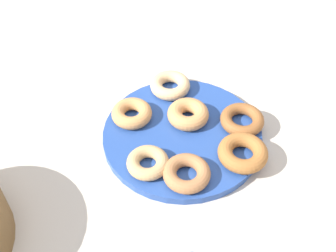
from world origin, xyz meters
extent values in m
plane|color=beige|center=(0.00, 0.00, 0.00)|extent=(2.40, 2.40, 0.00)
cylinder|color=#284C9E|center=(0.00, 0.00, 0.01)|extent=(0.31, 0.31, 0.02)
torus|color=tan|center=(-0.05, 0.09, 0.03)|extent=(0.08, 0.08, 0.02)
torus|color=#B27547|center=(-0.10, 0.04, 0.03)|extent=(0.11, 0.11, 0.02)
torus|color=tan|center=(0.03, -0.02, 0.03)|extent=(0.10, 0.10, 0.03)
torus|color=#995B2D|center=(-0.02, -0.12, 0.03)|extent=(0.11, 0.11, 0.02)
torus|color=tan|center=(0.07, 0.08, 0.03)|extent=(0.10, 0.10, 0.03)
torus|color=#AD6B33|center=(-0.10, -0.08, 0.03)|extent=(0.11, 0.11, 0.03)
torus|color=#EABC84|center=(0.12, -0.02, 0.03)|extent=(0.12, 0.12, 0.03)
camera|label=1|loc=(-0.51, 0.24, 0.64)|focal=46.48mm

